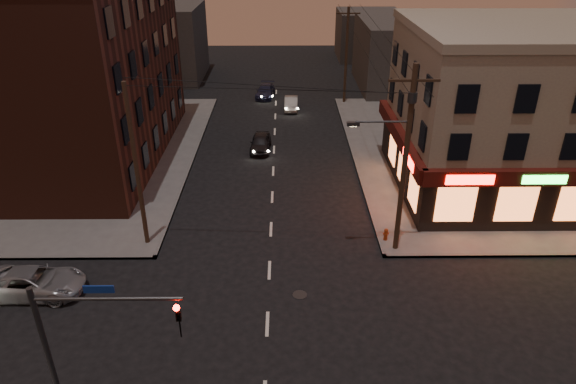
{
  "coord_description": "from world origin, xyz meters",
  "views": [
    {
      "loc": [
        0.75,
        -17.49,
        15.64
      ],
      "look_at": [
        0.98,
        6.54,
        3.2
      ],
      "focal_mm": 32.0,
      "sensor_mm": 36.0,
      "label": 1
    }
  ],
  "objects_px": {
    "sedan_mid": "(291,103)",
    "fire_hydrant": "(386,234)",
    "sedan_near": "(261,143)",
    "suv_cross": "(34,282)",
    "sedan_far": "(265,91)"
  },
  "relations": [
    {
      "from": "sedan_near",
      "to": "suv_cross",
      "type": "bearing_deg",
      "value": -116.73
    },
    {
      "from": "sedan_mid",
      "to": "sedan_near",
      "type": "bearing_deg",
      "value": -102.49
    },
    {
      "from": "sedan_near",
      "to": "sedan_mid",
      "type": "height_order",
      "value": "sedan_near"
    },
    {
      "from": "sedan_mid",
      "to": "fire_hydrant",
      "type": "bearing_deg",
      "value": -76.65
    },
    {
      "from": "suv_cross",
      "to": "sedan_near",
      "type": "relative_size",
      "value": 1.27
    },
    {
      "from": "suv_cross",
      "to": "sedan_far",
      "type": "distance_m",
      "value": 33.48
    },
    {
      "from": "suv_cross",
      "to": "sedan_mid",
      "type": "height_order",
      "value": "suv_cross"
    },
    {
      "from": "sedan_mid",
      "to": "sedan_far",
      "type": "bearing_deg",
      "value": 123.9
    },
    {
      "from": "sedan_near",
      "to": "sedan_mid",
      "type": "bearing_deg",
      "value": 78.93
    },
    {
      "from": "sedan_near",
      "to": "fire_hydrant",
      "type": "bearing_deg",
      "value": -57.87
    },
    {
      "from": "suv_cross",
      "to": "sedan_far",
      "type": "relative_size",
      "value": 1.15
    },
    {
      "from": "suv_cross",
      "to": "sedan_far",
      "type": "height_order",
      "value": "suv_cross"
    },
    {
      "from": "sedan_mid",
      "to": "fire_hydrant",
      "type": "relative_size",
      "value": 4.93
    },
    {
      "from": "sedan_mid",
      "to": "suv_cross",
      "type": "bearing_deg",
      "value": -112.85
    },
    {
      "from": "sedan_far",
      "to": "suv_cross",
      "type": "bearing_deg",
      "value": -101.09
    }
  ]
}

